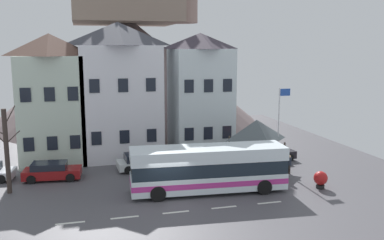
# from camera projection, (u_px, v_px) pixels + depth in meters

# --- Properties ---
(ground_plane) EXTENTS (40.00, 60.00, 0.07)m
(ground_plane) POSITION_uv_depth(u_px,v_px,m) (168.00, 200.00, 26.93)
(ground_plane) COLOR #4E4C52
(townhouse_00) EXTENTS (5.22, 5.10, 10.70)m
(townhouse_00) POSITION_uv_depth(u_px,v_px,m) (52.00, 99.00, 35.08)
(townhouse_00) COLOR silver
(townhouse_00) RESTS_ON ground_plane
(townhouse_01) EXTENTS (6.75, 7.02, 11.75)m
(townhouse_01) POSITION_uv_depth(u_px,v_px,m) (119.00, 90.00, 37.34)
(townhouse_01) COLOR white
(townhouse_01) RESTS_ON ground_plane
(townhouse_02) EXTENTS (5.12, 5.13, 10.84)m
(townhouse_02) POSITION_uv_depth(u_px,v_px,m) (200.00, 94.00, 38.34)
(townhouse_02) COLOR silver
(townhouse_02) RESTS_ON ground_plane
(hilltop_castle) EXTENTS (33.90, 33.90, 21.52)m
(hilltop_castle) POSITION_uv_depth(u_px,v_px,m) (127.00, 62.00, 55.11)
(hilltop_castle) COLOR #655555
(hilltop_castle) RESTS_ON ground_plane
(transit_bus) EXTENTS (10.54, 3.35, 3.07)m
(transit_bus) POSITION_uv_depth(u_px,v_px,m) (208.00, 169.00, 28.17)
(transit_bus) COLOR white
(transit_bus) RESTS_ON ground_plane
(bus_shelter) EXTENTS (3.60, 3.60, 3.96)m
(bus_shelter) POSITION_uv_depth(u_px,v_px,m) (256.00, 130.00, 33.32)
(bus_shelter) COLOR #473D33
(bus_shelter) RESTS_ON ground_plane
(parked_car_00) EXTENTS (3.98, 2.26, 1.35)m
(parked_car_00) POSITION_uv_depth(u_px,v_px,m) (271.00, 153.00, 36.20)
(parked_car_00) COLOR black
(parked_car_00) RESTS_ON ground_plane
(parked_car_02) EXTENTS (4.22, 2.19, 1.29)m
(parked_car_02) POSITION_uv_depth(u_px,v_px,m) (52.00, 171.00, 30.91)
(parked_car_02) COLOR maroon
(parked_car_02) RESTS_ON ground_plane
(parked_car_03) EXTENTS (4.09, 2.18, 1.33)m
(parked_car_03) POSITION_uv_depth(u_px,v_px,m) (142.00, 162.00, 33.43)
(parked_car_03) COLOR silver
(parked_car_03) RESTS_ON ground_plane
(pedestrian_00) EXTENTS (0.32, 0.33, 1.58)m
(pedestrian_00) POSITION_uv_depth(u_px,v_px,m) (274.00, 163.00, 31.88)
(pedestrian_00) COLOR #2D2D38
(pedestrian_00) RESTS_ON ground_plane
(pedestrian_01) EXTENTS (0.31, 0.33, 1.47)m
(pedestrian_01) POSITION_uv_depth(u_px,v_px,m) (289.00, 163.00, 32.27)
(pedestrian_01) COLOR #38332D
(pedestrian_01) RESTS_ON ground_plane
(pedestrian_02) EXTENTS (0.36, 0.30, 1.53)m
(pedestrian_02) POSITION_uv_depth(u_px,v_px,m) (285.00, 170.00, 30.60)
(pedestrian_02) COLOR #2D2D38
(pedestrian_02) RESTS_ON ground_plane
(public_bench) EXTENTS (1.72, 0.48, 0.87)m
(public_bench) POSITION_uv_depth(u_px,v_px,m) (248.00, 157.00, 35.51)
(public_bench) COLOR #33473D
(public_bench) RESTS_ON ground_plane
(flagpole) EXTENTS (0.95, 0.10, 6.47)m
(flagpole) POSITION_uv_depth(u_px,v_px,m) (280.00, 122.00, 33.25)
(flagpole) COLOR silver
(flagpole) RESTS_ON ground_plane
(harbour_buoy) EXTENTS (0.95, 0.95, 1.20)m
(harbour_buoy) POSITION_uv_depth(u_px,v_px,m) (321.00, 179.00, 28.97)
(harbour_buoy) COLOR black
(harbour_buoy) RESTS_ON ground_plane
(bare_tree_00) EXTENTS (1.93, 0.94, 5.83)m
(bare_tree_00) POSITION_uv_depth(u_px,v_px,m) (7.00, 151.00, 27.65)
(bare_tree_00) COLOR #382D28
(bare_tree_00) RESTS_ON ground_plane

